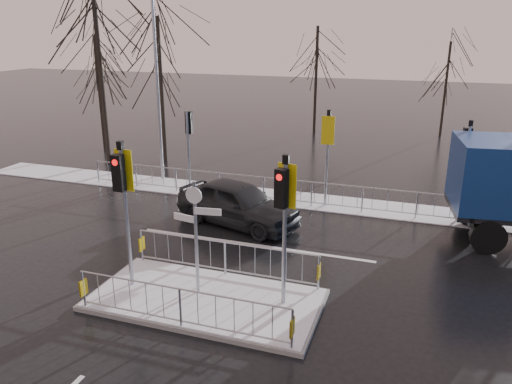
% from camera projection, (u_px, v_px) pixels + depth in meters
% --- Properties ---
extents(ground, '(120.00, 120.00, 0.00)m').
position_uv_depth(ground, '(206.00, 302.00, 13.09)').
color(ground, black).
rests_on(ground, ground).
extents(snow_verge, '(30.00, 2.00, 0.04)m').
position_uv_depth(snow_verge, '(291.00, 199.00, 20.81)').
color(snow_verge, white).
rests_on(snow_verge, ground).
extents(lane_markings, '(8.00, 11.38, 0.01)m').
position_uv_depth(lane_markings, '(200.00, 308.00, 12.79)').
color(lane_markings, silver).
rests_on(lane_markings, ground).
extents(traffic_island, '(6.00, 3.04, 4.15)m').
position_uv_depth(traffic_island, '(205.00, 288.00, 12.98)').
color(traffic_island, slate).
rests_on(traffic_island, ground).
extents(far_kerb_fixtures, '(18.00, 0.65, 3.83)m').
position_uv_depth(far_kerb_fixtures, '(295.00, 180.00, 19.94)').
color(far_kerb_fixtures, '#969CA4').
rests_on(far_kerb_fixtures, ground).
extents(car_far_lane, '(5.06, 3.15, 1.61)m').
position_uv_depth(car_far_lane, '(238.00, 203.00, 18.01)').
color(car_far_lane, black).
rests_on(car_far_lane, ground).
extents(tree_near_a, '(4.75, 4.75, 8.97)m').
position_uv_depth(tree_near_a, '(98.00, 43.00, 24.25)').
color(tree_near_a, black).
rests_on(tree_near_a, ground).
extents(tree_near_b, '(4.00, 4.00, 7.55)m').
position_uv_depth(tree_near_b, '(160.00, 62.00, 25.14)').
color(tree_near_b, black).
rests_on(tree_near_b, ground).
extents(tree_near_c, '(3.50, 3.50, 6.61)m').
position_uv_depth(tree_near_c, '(98.00, 71.00, 27.62)').
color(tree_near_c, black).
rests_on(tree_near_c, ground).
extents(tree_far_a, '(3.75, 3.75, 7.08)m').
position_uv_depth(tree_far_a, '(317.00, 60.00, 31.93)').
color(tree_far_a, black).
rests_on(tree_far_a, ground).
extents(tree_far_b, '(3.25, 3.25, 6.14)m').
position_uv_depth(tree_far_b, '(447.00, 71.00, 31.47)').
color(tree_far_b, black).
rests_on(tree_far_b, ground).
extents(street_lamp_left, '(1.25, 0.18, 8.20)m').
position_uv_depth(street_lamp_left, '(159.00, 83.00, 22.17)').
color(street_lamp_left, '#969CA4').
rests_on(street_lamp_left, ground).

